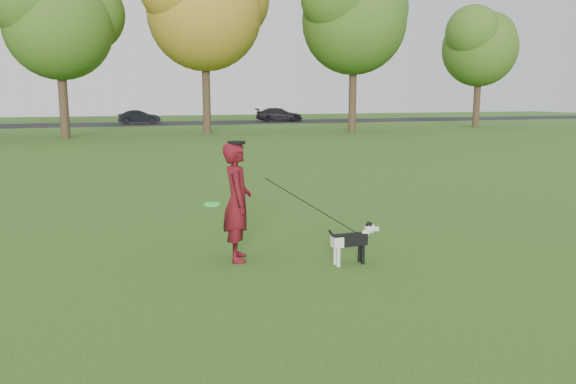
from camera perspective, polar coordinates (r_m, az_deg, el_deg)
name	(u,v)px	position (r m, az deg, el deg)	size (l,w,h in m)	color
ground	(299,253)	(8.24, 1.13, -6.22)	(120.00, 120.00, 0.00)	#285116
road	(125,124)	(47.55, -16.22, 6.64)	(120.00, 7.00, 0.02)	black
man	(237,202)	(7.76, -5.18, -1.00)	(0.60, 0.40, 1.65)	#520B10
dog	(353,239)	(7.69, 6.66, -4.72)	(0.77, 0.15, 0.58)	black
car_mid	(139,117)	(47.61, -14.88, 7.38)	(1.17, 3.35, 1.10)	black
car_right	(279,115)	(50.05, -0.93, 7.86)	(1.68, 4.14, 1.20)	black
man_held_items	(312,206)	(7.70, 2.46, -1.46)	(2.02, 0.84, 1.27)	#1FFB4A
tree_row	(108,1)	(33.90, -17.86, 18.01)	(51.74, 8.86, 12.01)	#38281C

